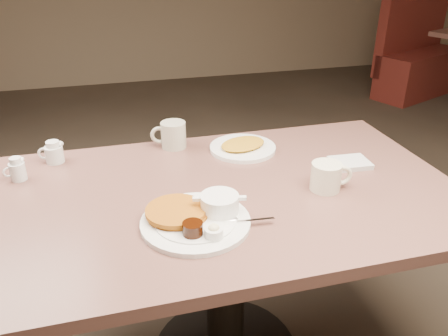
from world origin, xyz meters
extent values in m
cube|color=#84564C|center=(0.00, 0.00, 0.73)|extent=(1.50, 0.90, 0.04)
cylinder|color=black|center=(0.00, 0.00, 0.38)|extent=(0.14, 0.14, 0.69)
cylinder|color=white|center=(-0.13, -0.16, 0.76)|extent=(0.37, 0.37, 0.01)
cylinder|color=white|center=(-0.13, -0.16, 0.77)|extent=(0.28, 0.28, 0.00)
cylinder|color=#B26313|center=(-0.17, -0.13, 0.77)|extent=(0.21, 0.21, 0.01)
cylinder|color=#B26313|center=(-0.18, -0.13, 0.78)|extent=(0.21, 0.21, 0.01)
cylinder|color=white|center=(-0.06, -0.14, 0.79)|extent=(0.13, 0.13, 0.05)
cube|color=white|center=(-0.12, -0.13, 0.81)|extent=(0.03, 0.02, 0.01)
cube|color=white|center=(0.01, -0.16, 0.81)|extent=(0.03, 0.02, 0.01)
ellipsoid|color=white|center=(-0.07, -0.13, 0.81)|extent=(0.06, 0.06, 0.03)
ellipsoid|color=white|center=(-0.04, -0.15, 0.81)|extent=(0.05, 0.05, 0.02)
cylinder|color=black|center=(-0.15, -0.23, 0.78)|extent=(0.07, 0.07, 0.04)
cylinder|color=white|center=(-0.10, -0.26, 0.78)|extent=(0.06, 0.06, 0.03)
ellipsoid|color=#FFEEB7|center=(-0.10, -0.26, 0.79)|extent=(0.04, 0.04, 0.02)
cube|color=white|center=(0.02, -0.21, 0.77)|extent=(0.12, 0.02, 0.00)
ellipsoid|color=white|center=(-0.04, -0.19, 0.77)|extent=(0.04, 0.03, 0.01)
cylinder|color=white|center=(0.31, -0.07, 0.80)|extent=(0.11, 0.11, 0.09)
cylinder|color=#2B2720|center=(0.31, -0.07, 0.83)|extent=(0.08, 0.08, 0.01)
torus|color=white|center=(0.36, -0.08, 0.80)|extent=(0.07, 0.02, 0.07)
cube|color=silver|center=(0.47, 0.06, 0.76)|extent=(0.14, 0.11, 0.02)
cylinder|color=beige|center=(-0.10, 0.38, 0.80)|extent=(0.11, 0.11, 0.10)
torus|color=beige|center=(-0.16, 0.39, 0.80)|extent=(0.07, 0.03, 0.07)
cylinder|color=white|center=(-0.64, 0.25, 0.78)|extent=(0.05, 0.05, 0.06)
cylinder|color=white|center=(-0.64, 0.25, 0.82)|extent=(0.04, 0.04, 0.02)
cone|color=white|center=(-0.63, 0.25, 0.82)|extent=(0.02, 0.02, 0.02)
torus|color=white|center=(-0.67, 0.24, 0.79)|extent=(0.04, 0.02, 0.04)
cylinder|color=white|center=(-0.54, 0.36, 0.78)|extent=(0.08, 0.08, 0.06)
cylinder|color=white|center=(-0.54, 0.36, 0.82)|extent=(0.06, 0.06, 0.02)
cone|color=white|center=(-0.51, 0.35, 0.82)|extent=(0.02, 0.02, 0.02)
torus|color=white|center=(-0.57, 0.36, 0.79)|extent=(0.05, 0.02, 0.05)
cylinder|color=white|center=(0.14, 0.28, 0.76)|extent=(0.33, 0.33, 0.01)
ellipsoid|color=gold|center=(0.14, 0.28, 0.78)|extent=(0.22, 0.19, 0.02)
cube|color=maroon|center=(2.84, 2.74, 0.23)|extent=(1.11, 0.75, 0.45)
cube|color=maroon|center=(2.77, 2.90, 0.67)|extent=(1.00, 0.48, 0.90)
camera|label=1|loc=(-0.33, -1.20, 1.46)|focal=35.98mm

